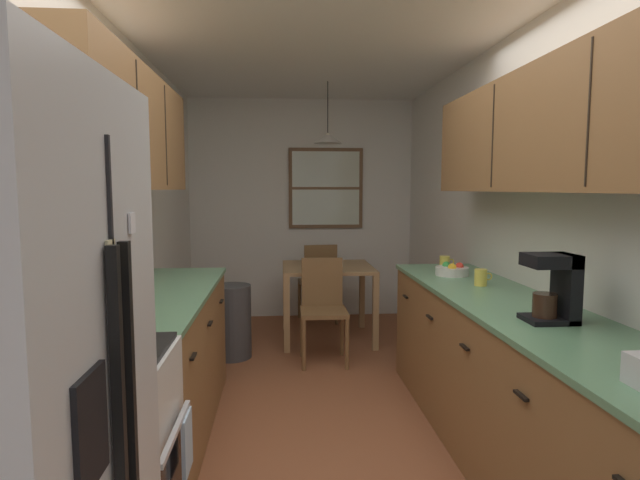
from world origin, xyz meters
The scene contains 24 objects.
ground_plane centered at (0.00, 1.00, 0.00)m, with size 12.00×12.00×0.00m, color brown.
wall_left centered at (-1.35, 1.00, 1.27)m, with size 0.10×9.00×2.55m, color white.
wall_right centered at (1.35, 1.00, 1.27)m, with size 0.10×9.00×2.55m, color white.
wall_back centered at (0.00, 3.65, 1.27)m, with size 4.40×0.10×2.55m, color white.
ceiling_slab centered at (0.00, 1.00, 2.59)m, with size 4.40×9.00×0.08m, color white.
stove_range centered at (-0.99, -0.59, 0.47)m, with size 0.66×0.63×1.10m.
microwave_over_range centered at (-1.11, -0.59, 1.65)m, with size 0.39×0.59×0.32m.
counter_left centered at (-1.00, 0.66, 0.45)m, with size 0.64×1.87×0.90m.
upper_cabinets_left centered at (-1.14, 0.61, 1.85)m, with size 0.33×1.95×0.68m.
counter_right centered at (1.00, 0.08, 0.45)m, with size 0.64×3.15×0.90m.
upper_cabinets_right centered at (1.14, 0.03, 1.82)m, with size 0.33×2.83×0.64m.
dining_table centered at (0.21, 2.62, 0.63)m, with size 0.89×0.86×0.75m.
dining_chair_near centered at (0.11, 1.98, 0.50)m, with size 0.40×0.40×0.90m.
dining_chair_far centered at (0.18, 3.25, 0.50)m, with size 0.44×0.44×0.90m.
pendant_light centered at (0.21, 2.62, 2.01)m, with size 0.28×0.28×0.59m.
back_window centered at (0.28, 3.58, 1.52)m, with size 0.87×0.05×0.93m.
trash_bin centered at (-0.70, 2.12, 0.33)m, with size 0.35×0.35×0.66m, color #3F3F42.
storage_canister centered at (-1.00, -0.14, 0.99)m, with size 0.12×0.12×0.17m.
dish_towel centered at (-0.64, -0.43, 0.50)m, with size 0.02×0.16×0.24m, color silver.
coffee_maker centered at (1.01, -0.19, 1.07)m, with size 0.22×0.18×0.32m.
mug_by_coffeemaker centered at (1.00, 1.38, 0.95)m, with size 0.11×0.08×0.10m.
mug_spare centered at (1.02, 0.70, 0.95)m, with size 0.12×0.08×0.11m.
fruit_bowl centered at (0.96, 1.10, 0.94)m, with size 0.23×0.23×0.09m.
table_serving_bowl centered at (0.28, 2.57, 0.78)m, with size 0.17×0.17×0.06m, color silver.
Camera 1 is at (-0.26, -2.44, 1.52)m, focal length 28.80 mm.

